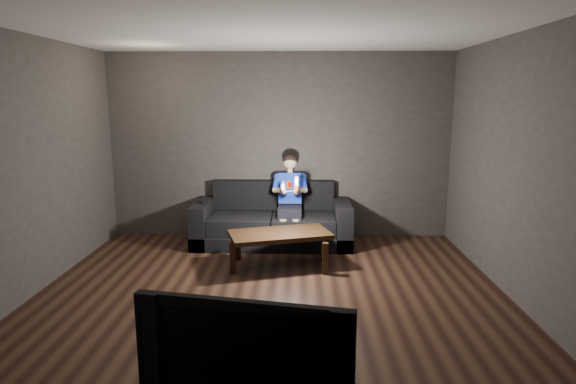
{
  "coord_description": "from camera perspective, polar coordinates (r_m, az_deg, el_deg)",
  "views": [
    {
      "loc": [
        0.3,
        -4.55,
        2.05
      ],
      "look_at": [
        0.15,
        1.55,
        0.85
      ],
      "focal_mm": 30.0,
      "sensor_mm": 36.0,
      "label": 1
    }
  ],
  "objects": [
    {
      "name": "wii_remote_black",
      "position": [
        6.86,
        -10.22,
        -1.13
      ],
      "size": [
        0.06,
        0.14,
        0.03
      ],
      "color": "black",
      "rests_on": "sofa"
    },
    {
      "name": "wii_remote_red",
      "position": [
        6.23,
        0.99,
        1.02
      ],
      "size": [
        0.05,
        0.07,
        0.19
      ],
      "color": "#EF2D03",
      "rests_on": "child"
    },
    {
      "name": "floor",
      "position": [
        5.0,
        -2.22,
        -13.08
      ],
      "size": [
        5.0,
        5.0,
        0.0
      ],
      "primitive_type": "plane",
      "color": "black",
      "rests_on": "ground"
    },
    {
      "name": "tv",
      "position": [
        2.64,
        -4.66,
        -18.15
      ],
      "size": [
        1.12,
        0.35,
        0.64
      ],
      "primitive_type": "imported",
      "rotation": [
        0.0,
        0.0,
        -0.19
      ],
      "color": "black",
      "rests_on": "media_console"
    },
    {
      "name": "coffee_table",
      "position": [
        5.9,
        -0.98,
        -5.34
      ],
      "size": [
        1.33,
        0.92,
        0.44
      ],
      "color": "black",
      "rests_on": "floor"
    },
    {
      "name": "front_wall",
      "position": [
        2.19,
        -6.63,
        -7.62
      ],
      "size": [
        5.0,
        0.04,
        2.7
      ],
      "primitive_type": "cube",
      "color": "#36322E",
      "rests_on": "ground"
    },
    {
      "name": "back_wall",
      "position": [
        7.1,
        -1.02,
        5.46
      ],
      "size": [
        5.0,
        0.04,
        2.7
      ],
      "primitive_type": "cube",
      "color": "#36322E",
      "rests_on": "ground"
    },
    {
      "name": "right_wall",
      "position": [
        5.11,
        26.93,
        2.02
      ],
      "size": [
        0.04,
        5.0,
        2.7
      ],
      "primitive_type": "cube",
      "color": "#36322E",
      "rests_on": "ground"
    },
    {
      "name": "left_wall",
      "position": [
        5.39,
        -29.91,
        2.17
      ],
      "size": [
        0.04,
        5.0,
        2.7
      ],
      "primitive_type": "cube",
      "color": "#36322E",
      "rests_on": "ground"
    },
    {
      "name": "child",
      "position": [
        6.72,
        0.24,
        -0.09
      ],
      "size": [
        0.49,
        0.6,
        1.2
      ],
      "color": "black",
      "rests_on": "sofa"
    },
    {
      "name": "ceiling",
      "position": [
        4.61,
        -2.48,
        19.2
      ],
      "size": [
        5.0,
        5.0,
        0.02
      ],
      "primitive_type": "cube",
      "color": "silver",
      "rests_on": "back_wall"
    },
    {
      "name": "nunchuk_white",
      "position": [
        6.24,
        -0.6,
        0.67
      ],
      "size": [
        0.06,
        0.09,
        0.14
      ],
      "color": "white",
      "rests_on": "child"
    },
    {
      "name": "sofa",
      "position": [
        6.89,
        -1.85,
        -3.79
      ],
      "size": [
        2.21,
        0.95,
        0.85
      ],
      "color": "black",
      "rests_on": "floor"
    }
  ]
}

